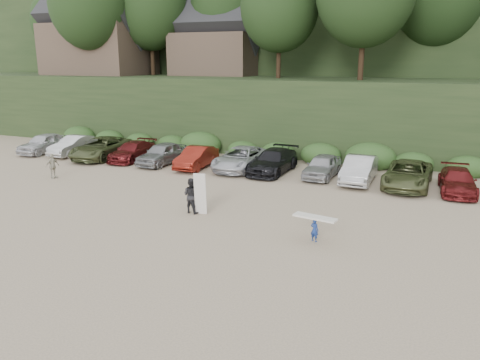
% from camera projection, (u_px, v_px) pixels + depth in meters
% --- Properties ---
extents(ground, '(120.00, 120.00, 0.00)m').
position_uv_depth(ground, '(231.00, 222.00, 22.52)').
color(ground, tan).
rests_on(ground, ground).
extents(hillside_backdrop, '(90.00, 41.50, 28.00)m').
position_uv_depth(hillside_backdrop, '(358.00, 25.00, 51.87)').
color(hillside_backdrop, black).
rests_on(hillside_backdrop, ground).
extents(parked_cars, '(39.31, 6.63, 1.65)m').
position_uv_depth(parked_cars, '(244.00, 160.00, 32.49)').
color(parked_cars, silver).
rests_on(parked_cars, ground).
extents(distant_walker, '(0.59, 1.02, 1.63)m').
position_uv_depth(distant_walker, '(52.00, 166.00, 30.57)').
color(distant_walker, '#A9A38F').
rests_on(distant_walker, ground).
extents(child_surfer, '(1.95, 0.84, 1.13)m').
position_uv_depth(child_surfer, '(315.00, 224.00, 19.96)').
color(child_surfer, navy).
rests_on(child_surfer, ground).
extents(adult_surfer, '(1.36, 0.80, 2.15)m').
position_uv_depth(adult_surfer, '(192.00, 195.00, 23.66)').
color(adult_surfer, black).
rests_on(adult_surfer, ground).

